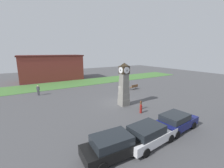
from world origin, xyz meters
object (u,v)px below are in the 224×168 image
(clock_tower, at_px, (124,86))
(car_by_building, at_px, (176,121))
(bollard_near_tower, at_px, (141,105))
(pedestrian_near_bench, at_px, (38,90))
(car_navy_sedan, at_px, (115,145))
(car_near_tower, at_px, (148,134))
(bollard_mid_row, at_px, (141,109))
(bench, at_px, (134,87))

(clock_tower, height_order, car_by_building, clock_tower)
(bollard_near_tower, relative_size, pedestrian_near_bench, 0.64)
(clock_tower, bearing_deg, car_navy_sedan, -129.58)
(car_near_tower, bearing_deg, pedestrian_near_bench, 106.69)
(bollard_near_tower, xyz_separation_m, car_by_building, (-0.65, -5.25, 0.23))
(bollard_mid_row, distance_m, bench, 10.86)
(car_navy_sedan, distance_m, car_near_tower, 2.89)
(car_navy_sedan, bearing_deg, clock_tower, 50.42)
(bollard_mid_row, bearing_deg, car_near_tower, -127.11)
(car_near_tower, xyz_separation_m, car_by_building, (3.63, 0.26, -0.02))
(bollard_near_tower, height_order, bench, bollard_near_tower)
(bollard_near_tower, bearing_deg, car_by_building, -97.09)
(clock_tower, xyz_separation_m, bollard_mid_row, (0.17, -3.06, -2.09))
(clock_tower, xyz_separation_m, bollard_near_tower, (0.95, -2.18, -2.08))
(car_by_building, bearing_deg, bollard_mid_row, 91.64)
(car_near_tower, bearing_deg, bollard_near_tower, 52.15)
(car_near_tower, xyz_separation_m, pedestrian_near_bench, (-5.54, 18.46, 0.15))
(bollard_near_tower, distance_m, bollard_mid_row, 1.17)
(pedestrian_near_bench, bearing_deg, bollard_near_tower, -52.85)
(car_by_building, distance_m, bench, 14.58)
(bollard_mid_row, xyz_separation_m, bench, (6.39, 8.79, 0.01))
(car_navy_sedan, bearing_deg, car_near_tower, -3.47)
(bollard_mid_row, relative_size, car_by_building, 0.23)
(bollard_mid_row, xyz_separation_m, car_near_tower, (-3.50, -4.63, 0.27))
(bollard_near_tower, height_order, car_by_building, car_by_building)
(clock_tower, distance_m, car_near_tower, 8.57)
(bollard_mid_row, distance_m, car_by_building, 4.38)
(clock_tower, height_order, bollard_near_tower, clock_tower)
(clock_tower, distance_m, car_navy_sedan, 9.92)
(bollard_near_tower, bearing_deg, clock_tower, 113.60)
(bollard_near_tower, distance_m, car_near_tower, 6.98)
(bollard_mid_row, relative_size, car_near_tower, 0.22)
(bollard_mid_row, bearing_deg, pedestrian_near_bench, 123.16)
(bollard_mid_row, bearing_deg, car_navy_sedan, -145.09)
(bollard_mid_row, height_order, car_near_tower, car_near_tower)
(bench, bearing_deg, car_navy_sedan, -133.96)
(bench, bearing_deg, bollard_near_tower, -125.35)
(clock_tower, height_order, pedestrian_near_bench, clock_tower)
(car_near_tower, bearing_deg, car_navy_sedan, 176.53)
(car_navy_sedan, relative_size, bench, 2.85)
(car_near_tower, height_order, pedestrian_near_bench, pedestrian_near_bench)
(bollard_near_tower, height_order, car_near_tower, car_near_tower)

